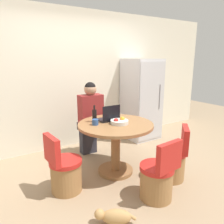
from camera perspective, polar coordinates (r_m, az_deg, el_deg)
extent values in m
plane|color=#9E8466|center=(3.35, 0.59, -16.61)|extent=(12.00, 12.00, 0.00)
cube|color=silver|center=(4.28, -10.57, 8.24)|extent=(7.00, 0.06, 2.60)
cube|color=silver|center=(4.73, 7.59, 3.32)|extent=(0.67, 0.67, 1.69)
cube|color=silver|center=(4.48, 10.36, 2.62)|extent=(0.64, 0.01, 1.59)
cylinder|color=gray|center=(4.59, 12.37, 3.87)|extent=(0.02, 0.02, 0.51)
cylinder|color=olive|center=(3.48, 0.90, -14.95)|extent=(0.53, 0.53, 0.05)
cylinder|color=olive|center=(3.32, 0.93, -9.35)|extent=(0.14, 0.14, 0.69)
cylinder|color=olive|center=(3.19, 0.95, -3.33)|extent=(1.10, 1.10, 0.04)
cylinder|color=#9E7042|center=(3.03, -11.82, -16.27)|extent=(0.40, 0.40, 0.39)
cylinder|color=red|center=(2.93, -12.04, -12.53)|extent=(0.42, 0.42, 0.06)
cube|color=red|center=(2.79, -15.45, -9.56)|extent=(0.10, 0.38, 0.35)
cylinder|color=#9E7042|center=(3.34, 15.00, -13.46)|extent=(0.40, 0.40, 0.39)
cylinder|color=red|center=(3.25, 15.25, -10.00)|extent=(0.42, 0.42, 0.06)
cube|color=red|center=(3.19, 18.53, -6.79)|extent=(0.32, 0.32, 0.35)
cylinder|color=#9E7042|center=(2.89, 11.44, -17.90)|extent=(0.40, 0.40, 0.39)
cylinder|color=red|center=(2.78, 11.66, -14.02)|extent=(0.42, 0.42, 0.06)
cube|color=red|center=(2.60, 14.74, -11.31)|extent=(0.38, 0.11, 0.35)
cube|color=#2D2D38|center=(4.07, -6.26, -7.56)|extent=(0.28, 0.16, 0.44)
cube|color=#2D2D38|center=(3.92, -5.99, -3.88)|extent=(0.32, 0.36, 0.14)
cube|color=maroon|center=(3.77, -5.57, 0.59)|extent=(0.40, 0.22, 0.52)
sphere|color=tan|center=(3.70, -5.70, 5.92)|extent=(0.21, 0.21, 0.21)
sphere|color=black|center=(3.70, -5.71, 6.32)|extent=(0.19, 0.19, 0.19)
cube|color=#232328|center=(3.35, -1.24, -1.97)|extent=(0.30, 0.25, 0.02)
cube|color=black|center=(3.22, -0.13, -0.33)|extent=(0.30, 0.01, 0.23)
cylinder|color=beige|center=(3.16, 1.95, -2.62)|extent=(0.26, 0.26, 0.05)
sphere|color=orange|center=(3.19, 2.70, -1.86)|extent=(0.07, 0.07, 0.07)
sphere|color=red|center=(3.12, 1.08, -2.25)|extent=(0.07, 0.07, 0.07)
cylinder|color=#2D4C84|center=(3.11, -4.42, -2.65)|extent=(0.09, 0.09, 0.08)
cylinder|color=black|center=(3.24, -4.60, -1.04)|extent=(0.07, 0.07, 0.18)
cylinder|color=black|center=(3.21, -4.65, 1.16)|extent=(0.03, 0.03, 0.07)
ellipsoid|color=tan|center=(2.54, 1.19, -25.70)|extent=(0.34, 0.29, 0.17)
sphere|color=tan|center=(2.53, -3.30, -25.10)|extent=(0.11, 0.11, 0.11)
cylinder|color=tan|center=(2.53, 4.73, -25.37)|extent=(0.13, 0.10, 0.11)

